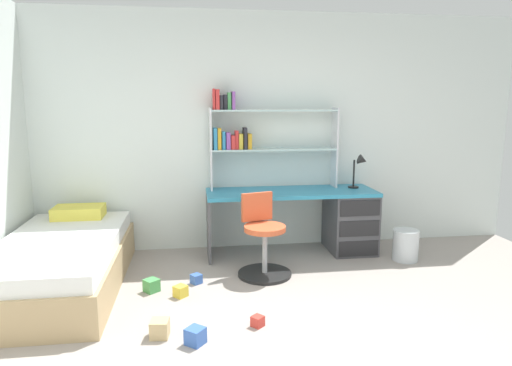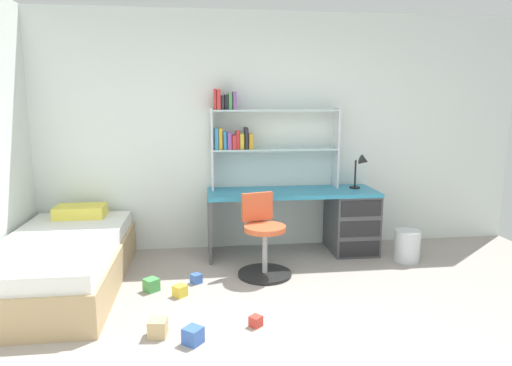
% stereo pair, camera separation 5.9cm
% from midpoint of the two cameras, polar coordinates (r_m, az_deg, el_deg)
% --- Properties ---
extents(room_shell, '(6.01, 6.16, 2.64)m').
position_cam_midpoint_polar(room_shell, '(3.82, -16.08, 4.73)').
color(room_shell, silver).
rests_on(room_shell, ground_plane).
extents(desk, '(1.84, 0.61, 0.71)m').
position_cam_midpoint_polar(desk, '(5.12, 9.44, -4.22)').
color(desk, teal).
rests_on(desk, ground_plane).
extents(bookshelf_hutch, '(1.42, 0.22, 1.09)m').
position_cam_midpoint_polar(bookshelf_hutch, '(4.96, -0.66, 6.45)').
color(bookshelf_hutch, silver).
rests_on(bookshelf_hutch, desk).
extents(desk_lamp, '(0.20, 0.17, 0.38)m').
position_cam_midpoint_polar(desk_lamp, '(5.14, 12.75, 2.14)').
color(desk_lamp, black).
rests_on(desk_lamp, desk).
extents(swivel_chair, '(0.52, 0.52, 0.79)m').
position_cam_midpoint_polar(swivel_chair, '(4.39, 0.55, -7.68)').
color(swivel_chair, black).
rests_on(swivel_chair, ground_plane).
extents(bed_platform, '(1.03, 1.99, 0.59)m').
position_cam_midpoint_polar(bed_platform, '(4.47, -23.76, -9.24)').
color(bed_platform, tan).
rests_on(bed_platform, ground_plane).
extents(waste_bin, '(0.27, 0.27, 0.33)m').
position_cam_midpoint_polar(waste_bin, '(5.07, 18.07, -7.47)').
color(waste_bin, silver).
rests_on(waste_bin, ground_plane).
extents(toy_block_red_0, '(0.11, 0.11, 0.08)m').
position_cam_midpoint_polar(toy_block_red_0, '(3.53, -0.29, -17.07)').
color(toy_block_red_0, red).
rests_on(toy_block_red_0, ground_plane).
extents(toy_block_yellow_1, '(0.14, 0.14, 0.10)m').
position_cam_midpoint_polar(toy_block_yellow_1, '(4.06, -9.95, -13.32)').
color(toy_block_yellow_1, gold).
rests_on(toy_block_yellow_1, ground_plane).
extents(toy_block_natural_2, '(0.14, 0.14, 0.13)m').
position_cam_midpoint_polar(toy_block_natural_2, '(3.45, -12.58, -17.52)').
color(toy_block_natural_2, tan).
rests_on(toy_block_natural_2, ground_plane).
extents(toy_block_green_3, '(0.16, 0.16, 0.11)m').
position_cam_midpoint_polar(toy_block_green_3, '(4.20, -13.47, -12.48)').
color(toy_block_green_3, '#479E51').
rests_on(toy_block_green_3, ground_plane).
extents(toy_block_blue_4, '(0.16, 0.16, 0.12)m').
position_cam_midpoint_polar(toy_block_blue_4, '(3.33, -8.21, -18.60)').
color(toy_block_blue_4, '#3860B7').
rests_on(toy_block_blue_4, ground_plane).
extents(toy_block_blue_5, '(0.12, 0.12, 0.09)m').
position_cam_midpoint_polar(toy_block_blue_5, '(4.31, -7.96, -11.91)').
color(toy_block_blue_5, '#3860B7').
rests_on(toy_block_blue_5, ground_plane).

